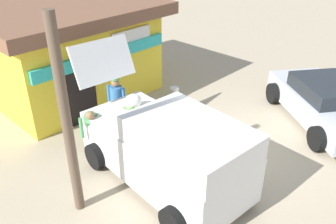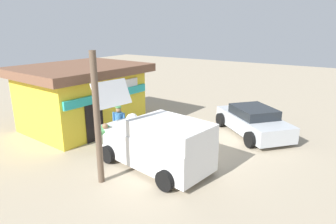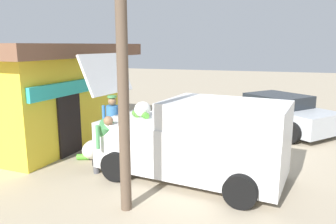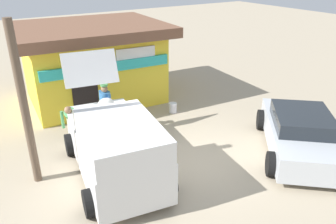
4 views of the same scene
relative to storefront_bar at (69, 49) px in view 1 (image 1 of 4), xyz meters
name	(u,v)px [view 1 (image 1 of 4)]	position (x,y,z in m)	size (l,w,h in m)	color
ground_plane	(238,148)	(0.69, -6.14, -1.58)	(60.00, 60.00, 0.00)	tan
storefront_bar	(69,49)	(0.00, 0.00, 0.00)	(5.98, 5.04, 3.03)	yellow
delivery_van	(168,149)	(-1.56, -5.55, -0.67)	(2.68, 4.80, 2.78)	white
parked_sedan	(325,103)	(3.53, -7.35, -0.96)	(3.97, 4.19, 1.28)	#B2B7BC
vendor_standing	(117,101)	(-0.76, -3.07, -0.62)	(0.42, 0.55, 1.67)	#726047
customer_bending	(92,127)	(-1.98, -3.47, -0.72)	(0.66, 0.69, 1.44)	#4C4C51
unloaded_banana_pile	(100,124)	(-1.11, -2.66, -1.34)	(0.77, 0.89, 0.49)	silver
paint_bucket	(174,92)	(1.93, -2.96, -1.39)	(0.30, 0.30, 0.37)	silver
utility_pole	(67,123)	(-3.40, -4.65, 0.50)	(0.20, 0.20, 4.15)	brown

